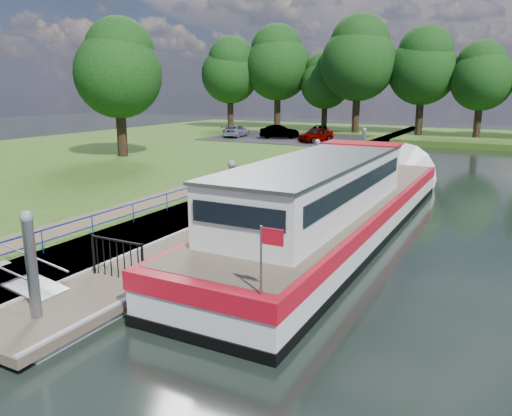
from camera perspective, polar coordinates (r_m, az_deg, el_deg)
The scene contains 17 objects.
ground at distance 13.39m, azimuth -21.86°, elevation -12.17°, with size 160.00×160.00×0.00m, color black.
riverbank at distance 35.97m, azimuth -22.64°, elevation 4.17°, with size 32.00×90.00×0.78m, color #2F5117.
bank_edge at distance 26.13m, azimuth -0.31°, elevation 2.05°, with size 1.10×90.00×0.78m, color #473D2D.
footpath at distance 21.44m, azimuth -13.60°, elevation 0.24°, with size 1.60×40.00×0.05m, color brown.
carpark at distance 50.22m, azimuth 3.57°, elevation 8.04°, with size 14.00×12.00×0.06m, color black.
blue_fence at distance 16.75m, azimuth -20.66°, elevation -2.14°, with size 0.04×18.04×0.72m.
pontoon at distance 23.32m, azimuth 2.91°, elevation 0.11°, with size 2.50×30.00×0.56m.
mooring_piles at distance 23.09m, azimuth 2.94°, elevation 2.76°, with size 0.30×27.30×3.55m.
gangway at distance 14.80m, azimuth -25.32°, elevation -7.41°, with size 2.58×1.00×0.92m.
gate_panel at distance 14.35m, azimuth -15.61°, elevation -5.00°, with size 1.85×0.05×1.15m.
barge at distance 20.12m, azimuth 9.97°, elevation 0.40°, with size 4.36×21.15×4.78m.
horizon_trees at distance 57.41m, azimuth 17.21°, elevation 15.30°, with size 54.38×10.03×12.87m.
bank_tree_a at distance 37.66m, azimuth -15.43°, elevation 15.25°, with size 6.12×6.12×9.72m.
car_a at distance 46.15m, azimuth 6.85°, elevation 8.33°, with size 1.53×3.81×1.30m, color #999999.
car_b at distance 49.16m, azimuth 2.70°, elevation 8.70°, with size 1.34×3.83×1.26m, color #999999.
car_c at distance 50.74m, azimuth -2.31°, elevation 8.80°, with size 1.63×4.02×1.17m, color #999999.
car_d at distance 50.69m, azimuth 7.29°, elevation 8.69°, with size 1.89×4.10×1.14m, color #999999.
Camera 1 is at (9.51, -7.60, 5.58)m, focal length 35.00 mm.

